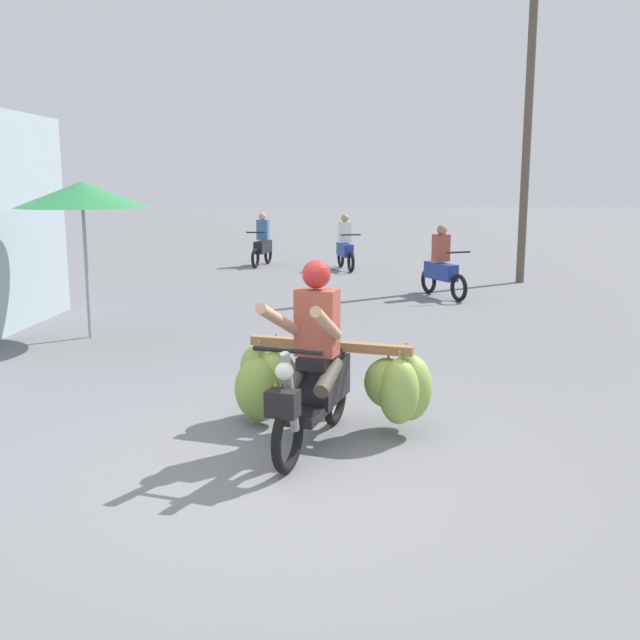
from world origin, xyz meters
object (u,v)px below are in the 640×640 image
Objects in this scene: motorbike_distant_ahead_left at (263,244)px; motorbike_distant_ahead_right at (442,268)px; market_umbrella_near_shop at (82,195)px; motorbike_main_loaded at (324,378)px; motorbike_distant_far_ahead at (345,247)px; utility_pole at (527,131)px.

motorbike_distant_ahead_right is at bearing -50.85° from motorbike_distant_ahead_left.
motorbike_main_loaded is at bearing -47.00° from market_umbrella_near_shop.
utility_pole is (3.94, -2.21, 2.69)m from motorbike_distant_far_ahead.
motorbike_distant_ahead_right is (1.87, 7.89, 0.07)m from motorbike_main_loaded.
market_umbrella_near_shop is at bearing 133.00° from motorbike_main_loaded.
market_umbrella_near_shop is (-3.57, 3.83, 1.53)m from motorbike_main_loaded.
market_umbrella_near_shop reaches higher than motorbike_distant_ahead_right.
motorbike_distant_far_ahead is at bearing 90.42° from motorbike_main_loaded.
motorbike_distant_ahead_right is 0.68× the size of market_umbrella_near_shop.
motorbike_distant_ahead_left and motorbike_distant_ahead_right have the same top height.
motorbike_distant_ahead_right is 0.94× the size of motorbike_distant_far_ahead.
motorbike_distant_far_ahead is 0.72× the size of market_umbrella_near_shop.
motorbike_distant_ahead_left is 6.60m from motorbike_distant_ahead_right.
motorbike_distant_ahead_left is at bearing 100.00° from motorbike_main_loaded.
utility_pole reaches higher than motorbike_distant_ahead_left.
motorbike_distant_ahead_left is 7.32m from utility_pole.
motorbike_distant_ahead_right is at bearing -65.96° from motorbike_distant_far_ahead.
motorbike_distant_ahead_left is at bearing 129.15° from motorbike_distant_ahead_right.
motorbike_main_loaded is 12.30m from motorbike_distant_far_ahead.
motorbike_distant_ahead_left is 2.32m from motorbike_distant_far_ahead.
motorbike_distant_far_ahead is 5.26m from utility_pole.
motorbike_distant_far_ahead is (-0.09, 12.29, 0.07)m from motorbike_main_loaded.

